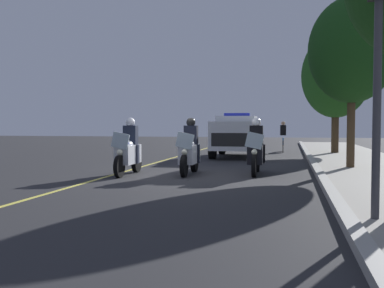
# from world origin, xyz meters

# --- Properties ---
(ground_plane) EXTENTS (80.00, 80.00, 0.00)m
(ground_plane) POSITION_xyz_m (0.00, 0.00, 0.00)
(ground_plane) COLOR #28282B
(curb_strip) EXTENTS (48.00, 0.24, 0.15)m
(curb_strip) POSITION_xyz_m (0.00, 3.85, 0.07)
(curb_strip) COLOR #9E9B93
(curb_strip) RESTS_ON ground
(lane_stripe_center) EXTENTS (48.00, 0.12, 0.01)m
(lane_stripe_center) POSITION_xyz_m (0.00, -2.17, 0.00)
(lane_stripe_center) COLOR #E0D14C
(lane_stripe_center) RESTS_ON ground
(police_motorcycle_lead_left) EXTENTS (2.14, 0.56, 1.72)m
(police_motorcycle_lead_left) POSITION_xyz_m (0.29, -1.73, 0.70)
(police_motorcycle_lead_left) COLOR black
(police_motorcycle_lead_left) RESTS_ON ground
(police_motorcycle_lead_right) EXTENTS (2.14, 0.56, 1.72)m
(police_motorcycle_lead_right) POSITION_xyz_m (-0.22, 0.04, 0.70)
(police_motorcycle_lead_right) COLOR black
(police_motorcycle_lead_right) RESTS_ON ground
(police_motorcycle_trailing) EXTENTS (2.14, 0.56, 1.72)m
(police_motorcycle_trailing) POSITION_xyz_m (-0.67, 2.00, 0.70)
(police_motorcycle_trailing) COLOR black
(police_motorcycle_trailing) RESTS_ON ground
(police_suv) EXTENTS (4.93, 2.13, 2.05)m
(police_suv) POSITION_xyz_m (-7.90, 0.56, 1.07)
(police_suv) COLOR silver
(police_suv) RESTS_ON ground
(cyclist_background) EXTENTS (1.76, 0.32, 1.69)m
(cyclist_background) POSITION_xyz_m (-11.87, 2.64, 0.84)
(cyclist_background) COLOR black
(cyclist_background) RESTS_ON ground
(traffic_light) EXTENTS (0.38, 0.28, 4.12)m
(traffic_light) POSITION_xyz_m (5.77, 4.25, 3.10)
(traffic_light) COLOR #38383D
(traffic_light) RESTS_ON sidewalk_strip
(tree_mid_block) EXTENTS (2.83, 2.83, 5.59)m
(tree_mid_block) POSITION_xyz_m (-2.58, 4.96, 3.94)
(tree_mid_block) COLOR #4C3823
(tree_mid_block) RESTS_ON sidewalk_strip
(tree_far_back) EXTENTS (3.38, 3.38, 5.98)m
(tree_far_back) POSITION_xyz_m (-10.42, 5.22, 3.95)
(tree_far_back) COLOR #42301E
(tree_far_back) RESTS_ON sidewalk_strip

